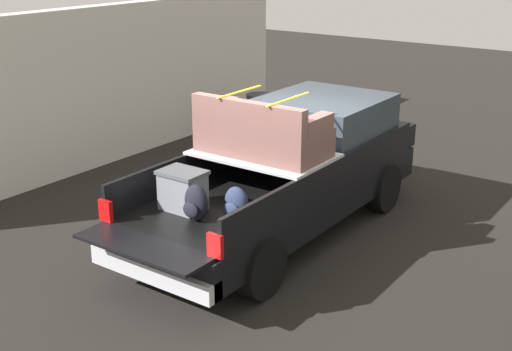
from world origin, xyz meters
The scene contains 4 objects.
ground_plane centered at (0.00, 0.00, 0.00)m, with size 40.00×40.00×0.00m, color black.
pickup_truck centered at (0.37, 0.00, 0.96)m, with size 6.05×2.06×2.23m.
building_facade centered at (1.26, 4.82, 1.53)m, with size 10.16×0.36×3.06m, color silver.
trash_can centered at (4.15, 3.29, 0.50)m, with size 0.60×0.60×0.98m.
Camera 1 is at (-7.90, -5.21, 4.26)m, focal length 47.36 mm.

